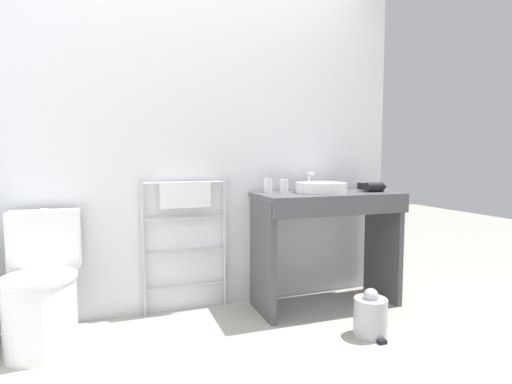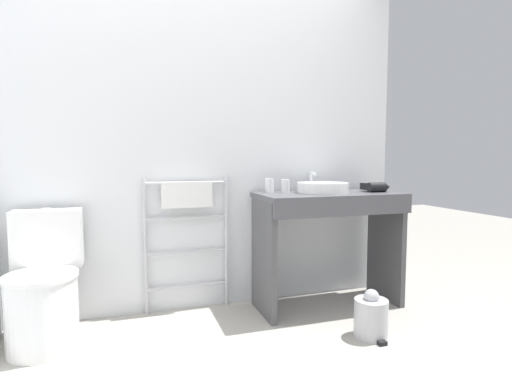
% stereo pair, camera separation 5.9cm
% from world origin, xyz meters
% --- Properties ---
extents(wall_back, '(2.94, 0.12, 2.64)m').
position_xyz_m(wall_back, '(0.00, 1.32, 1.32)').
color(wall_back, silver).
rests_on(wall_back, ground_plane).
extents(toilet, '(0.39, 0.53, 0.78)m').
position_xyz_m(toilet, '(-1.06, 0.94, 0.32)').
color(toilet, white).
rests_on(toilet, ground_plane).
extents(towel_radiator, '(0.60, 0.06, 0.95)m').
position_xyz_m(towel_radiator, '(-0.19, 1.21, 0.68)').
color(towel_radiator, silver).
rests_on(towel_radiator, ground_plane).
extents(vanity_counter, '(1.03, 0.50, 0.84)m').
position_xyz_m(vanity_counter, '(0.80, 0.96, 0.58)').
color(vanity_counter, '#4C4C51').
rests_on(vanity_counter, ground_plane).
extents(sink_basin, '(0.37, 0.37, 0.07)m').
position_xyz_m(sink_basin, '(0.76, 1.00, 0.88)').
color(sink_basin, white).
rests_on(sink_basin, vanity_counter).
extents(faucet, '(0.02, 0.10, 0.14)m').
position_xyz_m(faucet, '(0.76, 1.18, 0.93)').
color(faucet, silver).
rests_on(faucet, vanity_counter).
extents(cup_near_wall, '(0.06, 0.06, 0.10)m').
position_xyz_m(cup_near_wall, '(0.40, 1.13, 0.89)').
color(cup_near_wall, white).
rests_on(cup_near_wall, vanity_counter).
extents(cup_near_edge, '(0.06, 0.06, 0.10)m').
position_xyz_m(cup_near_edge, '(0.50, 1.08, 0.88)').
color(cup_near_edge, white).
rests_on(cup_near_edge, vanity_counter).
extents(hair_dryer, '(0.18, 0.18, 0.07)m').
position_xyz_m(hair_dryer, '(1.17, 0.94, 0.87)').
color(hair_dryer, black).
rests_on(hair_dryer, vanity_counter).
extents(trash_bin, '(0.20, 0.24, 0.30)m').
position_xyz_m(trash_bin, '(0.80, 0.43, 0.13)').
color(trash_bin, '#B7B7BC').
rests_on(trash_bin, ground_plane).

